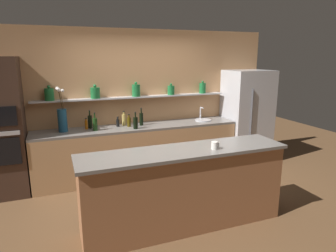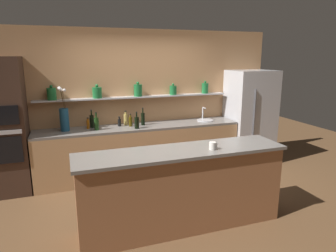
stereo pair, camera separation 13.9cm
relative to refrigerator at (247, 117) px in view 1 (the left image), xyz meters
name	(u,v)px [view 1 (the left image)]	position (x,y,z in m)	size (l,w,h in m)	color
ground_plane	(167,204)	(-2.17, -1.20, -0.93)	(12.00, 12.00, 0.00)	brown
back_wall_unit	(137,101)	(-2.18, 0.40, 0.37)	(5.20, 0.28, 2.60)	tan
back_counter_unit	(139,151)	(-2.25, 0.04, -0.47)	(3.59, 0.62, 0.92)	tan
island_counter	(184,188)	(-2.17, -1.79, -0.42)	(2.60, 0.61, 1.02)	#99603D
refrigerator	(247,117)	(0.00, 0.00, 0.00)	(0.86, 0.73, 1.86)	#B7B7BC
flower_vase	(62,118)	(-3.51, 0.09, 0.22)	(0.15, 0.17, 0.74)	navy
sink_fixture	(203,119)	(-0.96, 0.05, 0.01)	(0.31, 0.31, 0.25)	#B7B7BC
bottle_wine_0	(136,123)	(-2.34, -0.14, 0.10)	(0.08, 0.08, 0.29)	black
bottle_wine_1	(95,124)	(-3.00, -0.02, 0.10)	(0.08, 0.08, 0.30)	#193814
bottle_wine_2	(90,122)	(-3.06, 0.17, 0.11)	(0.07, 0.07, 0.31)	black
bottle_spirit_3	(124,119)	(-2.47, 0.19, 0.10)	(0.07, 0.07, 0.26)	tan
bottle_wine_4	(141,119)	(-2.18, 0.08, 0.11)	(0.07, 0.07, 0.31)	black
bottle_sauce_5	(86,125)	(-3.13, 0.12, 0.07)	(0.05, 0.05, 0.19)	#9E4C0A
bottle_sauce_6	(118,123)	(-2.59, 0.13, 0.06)	(0.06, 0.06, 0.17)	black
bottle_oil_7	(129,122)	(-2.41, 0.06, 0.08)	(0.06, 0.06, 0.22)	#47380A
coffee_mug	(215,145)	(-1.82, -1.90, 0.14)	(0.10, 0.08, 0.09)	silver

